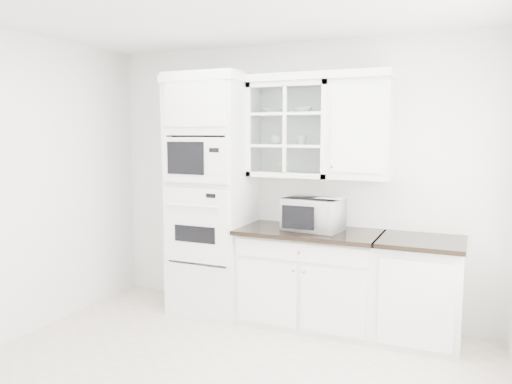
% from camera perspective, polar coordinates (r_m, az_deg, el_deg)
% --- Properties ---
extents(room_shell, '(4.00, 3.50, 2.70)m').
position_cam_1_polar(room_shell, '(3.79, -2.42, 6.13)').
color(room_shell, white).
rests_on(room_shell, ground).
extents(oven_column, '(0.76, 0.68, 2.40)m').
position_cam_1_polar(oven_column, '(5.05, -5.07, -0.33)').
color(oven_column, white).
rests_on(oven_column, ground).
extents(base_cabinet_run, '(1.32, 0.67, 0.92)m').
position_cam_1_polar(base_cabinet_run, '(4.82, 6.14, -9.63)').
color(base_cabinet_run, white).
rests_on(base_cabinet_run, ground).
extents(extra_base_cabinet, '(0.72, 0.67, 0.92)m').
position_cam_1_polar(extra_base_cabinet, '(4.64, 18.20, -10.62)').
color(extra_base_cabinet, white).
rests_on(extra_base_cabinet, ground).
extents(upper_cabinet_glass, '(0.80, 0.33, 0.90)m').
position_cam_1_polar(upper_cabinet_glass, '(4.84, 4.00, 7.09)').
color(upper_cabinet_glass, white).
rests_on(upper_cabinet_glass, room_shell).
extents(upper_cabinet_solid, '(0.55, 0.33, 0.90)m').
position_cam_1_polar(upper_cabinet_solid, '(4.65, 11.90, 6.98)').
color(upper_cabinet_solid, white).
rests_on(upper_cabinet_solid, room_shell).
extents(crown_molding, '(2.14, 0.38, 0.07)m').
position_cam_1_polar(crown_molding, '(4.88, 2.76, 12.80)').
color(crown_molding, white).
rests_on(crown_molding, room_shell).
extents(countertop_microwave, '(0.57, 0.50, 0.30)m').
position_cam_1_polar(countertop_microwave, '(4.68, 6.62, -2.51)').
color(countertop_microwave, white).
rests_on(countertop_microwave, base_cabinet_run).
extents(bowl_a, '(0.26, 0.26, 0.05)m').
position_cam_1_polar(bowl_a, '(4.91, 2.10, 9.26)').
color(bowl_a, white).
rests_on(bowl_a, upper_cabinet_glass).
extents(bowl_b, '(0.22, 0.22, 0.05)m').
position_cam_1_polar(bowl_b, '(4.79, 5.36, 9.32)').
color(bowl_b, white).
rests_on(bowl_b, upper_cabinet_glass).
extents(cup_a, '(0.13, 0.13, 0.08)m').
position_cam_1_polar(cup_a, '(4.90, 2.33, 5.96)').
color(cup_a, white).
rests_on(cup_a, upper_cabinet_glass).
extents(cup_b, '(0.12, 0.12, 0.09)m').
position_cam_1_polar(cup_b, '(4.80, 5.24, 5.95)').
color(cup_b, white).
rests_on(cup_b, upper_cabinet_glass).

